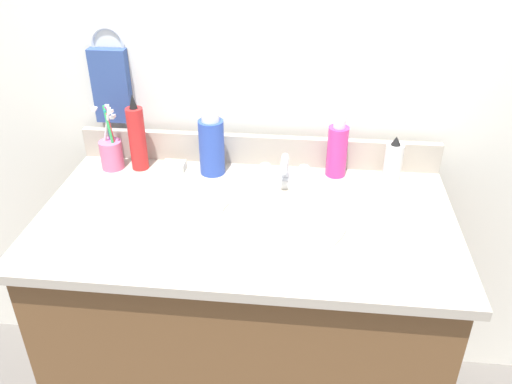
# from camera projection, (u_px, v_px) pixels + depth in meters

# --- Properties ---
(vanity_cabinet) EXTENTS (1.03, 0.56, 0.80)m
(vanity_cabinet) POSITION_uv_depth(u_px,v_px,m) (247.00, 333.00, 1.60)
(vanity_cabinet) COLOR brown
(vanity_cabinet) RESTS_ON ground_plane
(countertop) EXTENTS (1.08, 0.61, 0.03)m
(countertop) POSITION_uv_depth(u_px,v_px,m) (246.00, 219.00, 1.39)
(countertop) COLOR #B2A899
(countertop) RESTS_ON vanity_cabinet
(backsplash) EXTENTS (1.08, 0.02, 0.09)m
(backsplash) POSITION_uv_depth(u_px,v_px,m) (258.00, 150.00, 1.60)
(backsplash) COLOR #B2A899
(backsplash) RESTS_ON countertop
(back_wall) EXTENTS (2.18, 0.04, 1.30)m
(back_wall) POSITION_uv_depth(u_px,v_px,m) (260.00, 201.00, 1.77)
(back_wall) COLOR white
(back_wall) RESTS_ON ground_plane
(towel_ring) EXTENTS (0.10, 0.01, 0.10)m
(towel_ring) POSITION_uv_depth(u_px,v_px,m) (108.00, 44.00, 1.53)
(towel_ring) COLOR silver
(hand_towel) EXTENTS (0.11, 0.04, 0.22)m
(hand_towel) POSITION_uv_depth(u_px,v_px,m) (111.00, 86.00, 1.57)
(hand_towel) COLOR #334C8C
(sink_basin) EXTENTS (0.35, 0.35, 0.11)m
(sink_basin) POSITION_uv_depth(u_px,v_px,m) (279.00, 228.00, 1.38)
(sink_basin) COLOR white
(sink_basin) RESTS_ON countertop
(faucet) EXTENTS (0.16, 0.10, 0.08)m
(faucet) POSITION_uv_depth(u_px,v_px,m) (284.00, 173.00, 1.52)
(faucet) COLOR silver
(faucet) RESTS_ON countertop
(bottle_shampoo_blue) EXTENTS (0.07, 0.07, 0.19)m
(bottle_shampoo_blue) POSITION_uv_depth(u_px,v_px,m) (212.00, 145.00, 1.53)
(bottle_shampoo_blue) COLOR #2D4CB2
(bottle_shampoo_blue) RESTS_ON countertop
(bottle_soap_pink) EXTENTS (0.06, 0.06, 0.17)m
(bottle_soap_pink) POSITION_uv_depth(u_px,v_px,m) (337.00, 150.00, 1.52)
(bottle_soap_pink) COLOR #D8338C
(bottle_soap_pink) RESTS_ON countertop
(bottle_spray_red) EXTENTS (0.05, 0.05, 0.23)m
(bottle_spray_red) POSITION_uv_depth(u_px,v_px,m) (137.00, 137.00, 1.55)
(bottle_spray_red) COLOR red
(bottle_spray_red) RESTS_ON countertop
(bottle_lotion_white) EXTENTS (0.05, 0.05, 0.14)m
(bottle_lotion_white) POSITION_uv_depth(u_px,v_px,m) (393.00, 162.00, 1.50)
(bottle_lotion_white) COLOR white
(bottle_lotion_white) RESTS_ON countertop
(cup_pink) EXTENTS (0.08, 0.07, 0.20)m
(cup_pink) POSITION_uv_depth(u_px,v_px,m) (111.00, 151.00, 1.57)
(cup_pink) COLOR #D16693
(cup_pink) RESTS_ON countertop
(soap_bar) EXTENTS (0.06, 0.04, 0.02)m
(soap_bar) POSITION_uv_depth(u_px,v_px,m) (174.00, 166.00, 1.58)
(soap_bar) COLOR white
(soap_bar) RESTS_ON countertop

